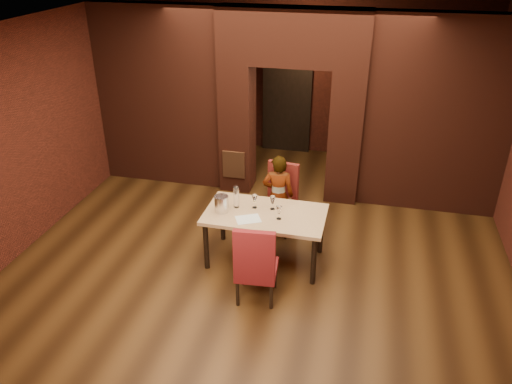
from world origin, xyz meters
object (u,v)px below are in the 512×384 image
water_bottle (236,197)px  wine_bucket (222,204)px  chair_far (278,199)px  wine_glass_b (273,203)px  potted_plant (313,217)px  person_seated (278,196)px  dining_table (265,237)px  wine_glass_a (255,201)px  wine_glass_c (279,213)px  chair_near (257,261)px

water_bottle → wine_bucket: bearing=-134.2°
chair_far → wine_glass_b: 0.80m
wine_bucket → water_bottle: bearing=45.8°
chair_far → potted_plant: chair_far is taller
person_seated → wine_glass_b: bearing=87.2°
dining_table → wine_bucket: 0.79m
wine_glass_a → wine_glass_b: size_ratio=0.99×
dining_table → potted_plant: 1.16m
wine_glass_c → person_seated: bearing=101.6°
chair_far → chair_near: size_ratio=0.97×
wine_glass_b → water_bottle: bearing=-173.5°
wine_glass_b → water_bottle: (-0.51, -0.06, 0.07)m
chair_far → wine_glass_a: size_ratio=5.47×
chair_far → wine_glass_c: 1.05m
person_seated → potted_plant: bearing=-163.2°
chair_far → water_bottle: (-0.45, -0.79, 0.40)m
chair_far → water_bottle: water_bottle is taller
dining_table → water_bottle: (-0.43, 0.07, 0.56)m
chair_far → water_bottle: size_ratio=3.25×
person_seated → wine_glass_a: (-0.21, -0.66, 0.22)m
chair_far → water_bottle: bearing=-110.5°
chair_far → potted_plant: size_ratio=2.54×
potted_plant → person_seated: bearing=-156.5°
wine_glass_b → water_bottle: 0.51m
wine_glass_a → water_bottle: 0.26m
wine_glass_c → chair_near: bearing=-101.3°
person_seated → chair_near: bearing=84.8°
dining_table → water_bottle: water_bottle is taller
chair_far → wine_glass_c: bearing=-69.5°
chair_near → water_bottle: chair_near is taller
wine_glass_a → wine_glass_c: (0.39, -0.23, -0.00)m
dining_table → person_seated: size_ratio=1.26×
wine_glass_b → wine_bucket: size_ratio=0.84×
chair_far → person_seated: person_seated is taller
chair_near → wine_glass_b: 1.00m
chair_far → potted_plant: (0.54, 0.14, -0.33)m
person_seated → wine_glass_a: 0.72m
chair_near → wine_bucket: chair_near is taller
wine_bucket → wine_glass_c: bearing=-1.3°
dining_table → chair_far: chair_far is taller
chair_far → wine_glass_a: (-0.20, -0.75, 0.34)m
wine_glass_b → wine_bucket: wine_bucket is taller
person_seated → water_bottle: (-0.46, -0.70, 0.29)m
wine_glass_c → water_bottle: size_ratio=0.59×
dining_table → chair_near: (0.07, -0.82, 0.17)m
water_bottle → potted_plant: water_bottle is taller
wine_glass_c → potted_plant: bearing=72.5°
person_seated → wine_glass_b: (0.04, -0.64, 0.22)m
wine_glass_b → potted_plant: bearing=60.6°
wine_glass_b → dining_table: bearing=-120.5°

